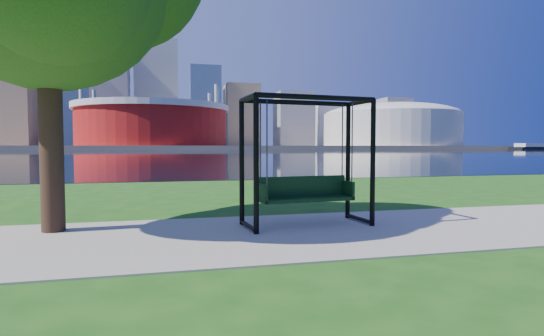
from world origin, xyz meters
name	(u,v)px	position (x,y,z in m)	size (l,w,h in m)	color
ground	(285,229)	(0.00, 0.00, 0.00)	(900.00, 900.00, 0.00)	#1E5114
path	(293,233)	(0.00, -0.50, 0.01)	(120.00, 4.00, 0.03)	#9E937F
river	(177,153)	(0.00, 102.00, 0.01)	(900.00, 180.00, 0.02)	black
far_bank	(171,147)	(0.00, 306.00, 1.00)	(900.00, 228.00, 2.00)	#937F60
stadium	(153,123)	(-10.00, 235.00, 14.23)	(83.00, 83.00, 32.00)	maroon
arena	(391,124)	(135.00, 235.00, 15.87)	(84.00, 84.00, 26.56)	beige
skyline	(164,100)	(-4.27, 319.39, 35.89)	(392.00, 66.00, 96.50)	gray
swing	(306,165)	(0.48, 0.17, 1.26)	(2.63, 1.33, 2.60)	black
barge	(537,147)	(195.31, 183.60, 1.48)	(33.47, 12.24, 3.27)	black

